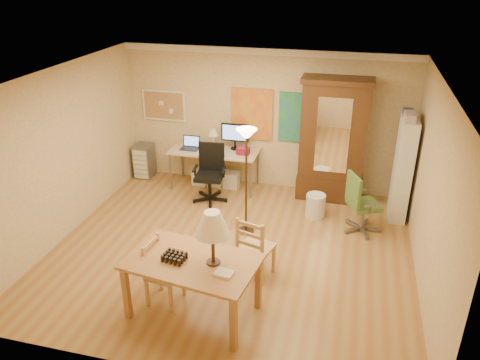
% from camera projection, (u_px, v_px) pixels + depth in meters
% --- Properties ---
extents(floor, '(5.50, 5.50, 0.00)m').
position_uv_depth(floor, '(232.00, 250.00, 7.34)').
color(floor, '#9A6636').
rests_on(floor, ground).
extents(crown_molding, '(5.50, 0.08, 0.12)m').
position_uv_depth(crown_molding, '(266.00, 52.00, 8.37)').
color(crown_molding, white).
rests_on(crown_molding, floor).
extents(corkboard, '(0.90, 0.04, 0.62)m').
position_uv_depth(corkboard, '(164.00, 105.00, 9.32)').
color(corkboard, tan).
rests_on(corkboard, floor).
extents(art_panel_left, '(0.80, 0.04, 1.00)m').
position_uv_depth(art_panel_left, '(252.00, 114.00, 8.94)').
color(art_panel_left, yellow).
rests_on(art_panel_left, floor).
extents(art_panel_right, '(0.75, 0.04, 0.95)m').
position_uv_depth(art_panel_right, '(299.00, 118.00, 8.75)').
color(art_panel_right, teal).
rests_on(art_panel_right, floor).
extents(dining_table, '(1.72, 1.18, 1.50)m').
position_uv_depth(dining_table, '(199.00, 251.00, 5.62)').
color(dining_table, brown).
rests_on(dining_table, floor).
extents(ladder_chair_back, '(0.55, 0.54, 0.97)m').
position_uv_depth(ladder_chair_back, '(255.00, 249.00, 6.55)').
color(ladder_chair_back, tan).
rests_on(ladder_chair_back, floor).
extents(ladder_chair_left, '(0.44, 0.46, 0.91)m').
position_uv_depth(ladder_chair_left, '(163.00, 274.00, 6.08)').
color(ladder_chair_left, tan).
rests_on(ladder_chair_left, floor).
extents(torchiere_lamp, '(0.33, 0.33, 1.81)m').
position_uv_depth(torchiere_lamp, '(246.00, 151.00, 7.23)').
color(torchiere_lamp, '#3C2918').
rests_on(torchiere_lamp, floor).
extents(computer_desk, '(1.72, 0.75, 1.30)m').
position_uv_depth(computer_desk, '(217.00, 164.00, 9.23)').
color(computer_desk, '#C8B293').
rests_on(computer_desk, floor).
extents(office_chair_black, '(0.67, 0.67, 1.08)m').
position_uv_depth(office_chair_black, '(210.00, 186.00, 8.76)').
color(office_chair_black, black).
rests_on(office_chair_black, floor).
extents(office_chair_green, '(0.64, 0.64, 1.04)m').
position_uv_depth(office_chair_green, '(361.00, 216.00, 7.75)').
color(office_chair_green, slate).
rests_on(office_chair_green, floor).
extents(drawer_cart, '(0.35, 0.42, 0.69)m').
position_uv_depth(drawer_cart, '(144.00, 161.00, 9.72)').
color(drawer_cart, slate).
rests_on(drawer_cart, floor).
extents(armoire, '(1.25, 0.59, 2.29)m').
position_uv_depth(armoire, '(332.00, 148.00, 8.58)').
color(armoire, '#3D2310').
rests_on(armoire, floor).
extents(bookshelf, '(0.27, 0.72, 1.79)m').
position_uv_depth(bookshelf, '(403.00, 169.00, 7.97)').
color(bookshelf, white).
rests_on(bookshelf, floor).
extents(wastebin, '(0.34, 0.34, 0.43)m').
position_uv_depth(wastebin, '(315.00, 206.00, 8.21)').
color(wastebin, silver).
rests_on(wastebin, floor).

